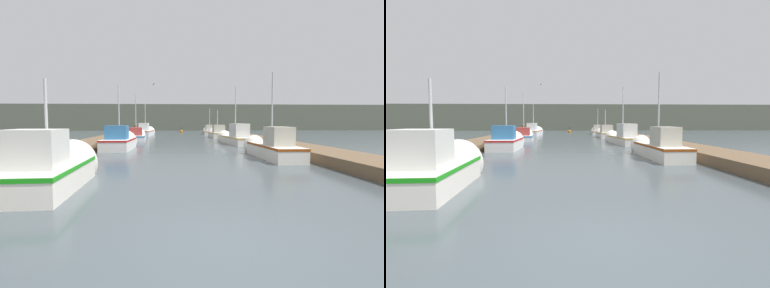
% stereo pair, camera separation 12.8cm
% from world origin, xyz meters
% --- Properties ---
extents(ground_plane, '(200.00, 200.00, 0.00)m').
position_xyz_m(ground_plane, '(0.00, 0.00, 0.00)').
color(ground_plane, '#424C51').
extents(dock_left, '(2.24, 40.00, 0.44)m').
position_xyz_m(dock_left, '(-6.34, 16.00, 0.22)').
color(dock_left, brown).
rests_on(dock_left, ground_plane).
extents(dock_right, '(2.24, 40.00, 0.44)m').
position_xyz_m(dock_right, '(6.34, 16.00, 0.22)').
color(dock_right, brown).
rests_on(dock_right, ground_plane).
extents(distant_shore_ridge, '(120.00, 16.00, 4.92)m').
position_xyz_m(distant_shore_ridge, '(0.00, 60.18, 2.46)').
color(distant_shore_ridge, '#565B4C').
rests_on(distant_shore_ridge, ground_plane).
extents(fishing_boat_0, '(1.93, 4.57, 3.40)m').
position_xyz_m(fishing_boat_0, '(-4.07, 4.37, 0.49)').
color(fishing_boat_0, silver).
rests_on(fishing_boat_0, ground_plane).
extents(fishing_boat_1, '(1.46, 5.66, 4.43)m').
position_xyz_m(fishing_boat_1, '(4.09, 10.57, 0.48)').
color(fishing_boat_1, silver).
rests_on(fishing_boat_1, ground_plane).
extents(fishing_boat_2, '(1.72, 4.47, 4.42)m').
position_xyz_m(fishing_boat_2, '(-4.10, 15.28, 0.48)').
color(fishing_boat_2, silver).
rests_on(fishing_boat_2, ground_plane).
extents(fishing_boat_3, '(1.94, 6.25, 4.82)m').
position_xyz_m(fishing_boat_3, '(4.12, 19.50, 0.50)').
color(fishing_boat_3, silver).
rests_on(fishing_boat_3, ground_plane).
extents(fishing_boat_4, '(2.06, 5.64, 4.92)m').
position_xyz_m(fishing_boat_4, '(-4.24, 24.72, 0.36)').
color(fishing_boat_4, silver).
rests_on(fishing_boat_4, ground_plane).
extents(fishing_boat_5, '(1.62, 4.76, 3.43)m').
position_xyz_m(fishing_boat_5, '(4.03, 28.52, 0.43)').
color(fishing_boat_5, silver).
rests_on(fishing_boat_5, ground_plane).
extents(fishing_boat_6, '(1.97, 6.40, 4.32)m').
position_xyz_m(fishing_boat_6, '(-4.12, 33.20, 0.46)').
color(fishing_boat_6, silver).
rests_on(fishing_boat_6, ground_plane).
extents(fishing_boat_7, '(1.88, 5.47, 4.03)m').
position_xyz_m(fishing_boat_7, '(4.22, 36.91, 0.39)').
color(fishing_boat_7, silver).
rests_on(fishing_boat_7, ground_plane).
extents(mooring_piling_0, '(0.29, 0.29, 1.41)m').
position_xyz_m(mooring_piling_0, '(-5.25, 36.51, 0.71)').
color(mooring_piling_0, '#473523').
rests_on(mooring_piling_0, ground_plane).
extents(mooring_piling_1, '(0.28, 0.28, 1.38)m').
position_xyz_m(mooring_piling_1, '(-5.22, 31.91, 0.70)').
color(mooring_piling_1, '#473523').
rests_on(mooring_piling_1, ground_plane).
extents(mooring_piling_2, '(0.31, 0.31, 0.97)m').
position_xyz_m(mooring_piling_2, '(-5.11, 31.09, 0.49)').
color(mooring_piling_2, '#473523').
rests_on(mooring_piling_2, ground_plane).
extents(channel_buoy, '(0.50, 0.50, 1.00)m').
position_xyz_m(channel_buoy, '(0.53, 43.33, 0.14)').
color(channel_buoy, '#BF6513').
rests_on(channel_buoy, ground_plane).
extents(seagull_lead, '(0.33, 0.55, 0.12)m').
position_xyz_m(seagull_lead, '(-2.30, 19.85, 4.65)').
color(seagull_lead, white).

